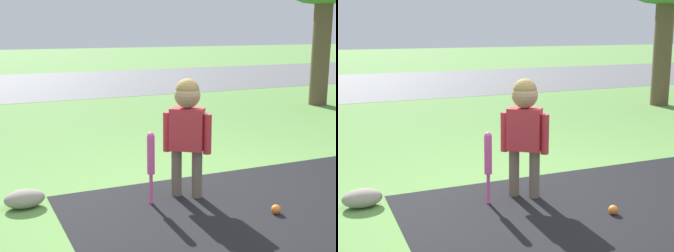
# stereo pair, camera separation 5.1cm
# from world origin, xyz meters

# --- Properties ---
(ground_plane) EXTENTS (60.00, 60.00, 0.00)m
(ground_plane) POSITION_xyz_m (0.00, 0.00, 0.00)
(ground_plane) COLOR #5B8C42
(street_strip) EXTENTS (40.00, 6.00, 0.01)m
(street_strip) POSITION_xyz_m (0.00, 9.41, 0.00)
(street_strip) COLOR #59595B
(street_strip) RESTS_ON ground
(child) EXTENTS (0.34, 0.30, 1.03)m
(child) POSITION_xyz_m (-0.16, 0.53, 0.67)
(child) COLOR #6B5B4C
(child) RESTS_ON ground
(baseball_bat) EXTENTS (0.06, 0.06, 0.62)m
(baseball_bat) POSITION_xyz_m (-0.51, 0.49, 0.40)
(baseball_bat) COLOR #E54CA5
(baseball_bat) RESTS_ON ground
(sports_ball) EXTENTS (0.08, 0.08, 0.08)m
(sports_ball) POSITION_xyz_m (0.31, -0.11, 0.04)
(sports_ball) COLOR orange
(sports_ball) RESTS_ON ground
(edging_rock) EXTENTS (0.33, 0.23, 0.15)m
(edging_rock) POSITION_xyz_m (-1.49, 0.83, 0.08)
(edging_rock) COLOR gray
(edging_rock) RESTS_ON ground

